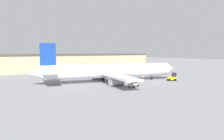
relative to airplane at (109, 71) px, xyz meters
name	(u,v)px	position (x,y,z in m)	size (l,w,h in m)	color
ground_plane	(112,82)	(0.96, -0.19, -3.12)	(400.00, 400.00, 0.00)	gray
terminal_building	(66,62)	(5.01, 45.98, 0.68)	(84.95, 18.12, 7.59)	tan
airplane	(109,71)	(0.00, 0.00, 0.00)	(44.18, 35.26, 10.87)	silver
ground_crew_worker	(143,78)	(10.07, -3.25, -2.22)	(0.37, 0.37, 1.69)	#1E2338
baggage_tug	(172,77)	(17.30, -8.18, -2.06)	(2.98, 2.79, 2.41)	yellow
belt_loader_truck	(134,83)	(0.50, -10.70, -2.24)	(3.24, 2.70, 1.89)	beige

